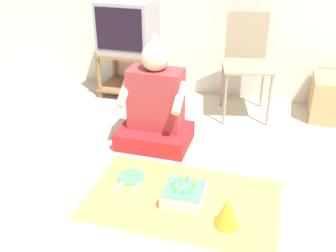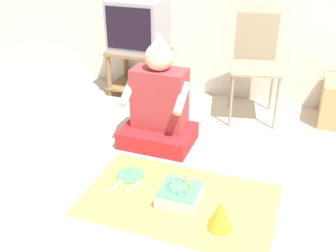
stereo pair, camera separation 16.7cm
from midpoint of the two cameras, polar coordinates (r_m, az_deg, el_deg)
The scene contains 11 objects.
ground_plane at distance 2.40m, azimuth 6.60°, elevation -14.47°, with size 16.00×16.00×0.00m, color #BCB29E.
tv_stand at distance 4.07m, azimuth -3.00°, elevation 8.42°, with size 0.57×0.45×0.46m.
tv at distance 3.95m, azimuth -3.15°, elevation 14.36°, with size 0.51×0.44×0.49m.
folding_chair at distance 3.60m, azimuth 13.87°, elevation 9.45°, with size 0.50×0.52×0.91m.
person_seated at distance 3.08m, azimuth 0.21°, elevation 2.69°, with size 0.56×0.43×0.89m.
party_cloth at distance 2.59m, azimuth 3.40°, elevation -10.65°, with size 1.23×0.76×0.01m.
birthday_cake at distance 2.54m, azimuth 3.62°, elevation -10.00°, with size 0.25×0.25×0.16m.
party_hat_blue at distance 2.35m, azimuth 9.65°, elevation -12.54°, with size 0.15×0.15×0.19m.
paper_plate at distance 2.80m, azimuth -3.82°, elevation -7.16°, with size 0.20×0.20×0.01m.
plastic_spoon_near at distance 2.70m, azimuth -2.87°, elevation -8.51°, with size 0.05×0.14×0.01m.
plastic_spoon_far at distance 2.72m, azimuth -5.45°, elevation -8.32°, with size 0.05×0.14×0.01m.
Camera 2 is at (0.44, -1.73, 1.60)m, focal length 42.00 mm.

